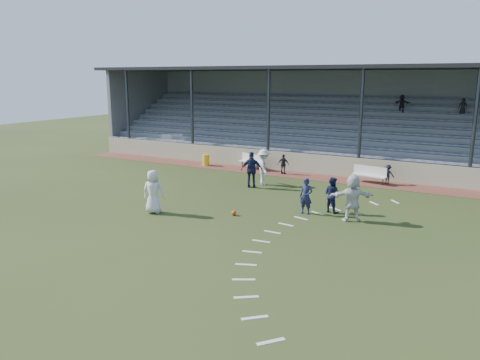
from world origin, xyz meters
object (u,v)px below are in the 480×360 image
trash_bin (206,160)px  player_navy_lead (306,196)px  bench_left (251,160)px  football (234,213)px  player_white_lead (153,192)px  bench_right (369,173)px

trash_bin → player_navy_lead: 12.53m
bench_left → football: (4.25, -9.72, -0.47)m
bench_left → player_navy_lead: player_navy_lead is taller
trash_bin → player_white_lead: 11.38m
football → player_white_lead: size_ratio=0.11×
bench_right → trash_bin: bearing=-168.2°
bench_left → player_navy_lead: (6.89, -7.93, 0.21)m
player_white_lead → player_navy_lead: (5.95, 3.18, -0.18)m
trash_bin → football: (7.47, -9.18, -0.28)m
bench_right → player_white_lead: 12.70m
player_navy_lead → player_white_lead: bearing=-152.8°
trash_bin → player_white_lead: bearing=-68.5°
bench_left → player_white_lead: 11.16m
bench_right → trash_bin: bench_right is taller
bench_right → football: 9.95m
trash_bin → football: trash_bin is taller
bench_right → player_white_lead: (-6.88, -10.67, 0.39)m
player_navy_lead → bench_right: bearing=82.0°
bench_left → trash_bin: bench_left is taller
bench_left → football: bench_left is taller
trash_bin → bench_right: bearing=0.5°
bench_right → player_navy_lead: bearing=-85.8°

